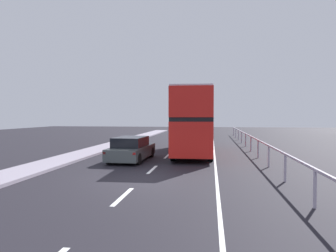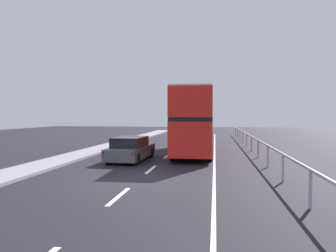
{
  "view_description": "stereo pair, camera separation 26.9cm",
  "coord_description": "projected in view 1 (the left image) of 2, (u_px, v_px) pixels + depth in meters",
  "views": [
    {
      "loc": [
        2.87,
        -12.34,
        2.66
      ],
      "look_at": [
        -0.04,
        7.94,
        1.97
      ],
      "focal_mm": 32.09,
      "sensor_mm": 36.0,
      "label": 1
    },
    {
      "loc": [
        3.14,
        -12.3,
        2.66
      ],
      "look_at": [
        -0.04,
        7.94,
        1.97
      ],
      "focal_mm": 32.09,
      "sensor_mm": 36.0,
      "label": 2
    }
  ],
  "objects": [
    {
      "name": "lane_paint_markings",
      "position": [
        198.0,
        154.0,
        20.68
      ],
      "size": [
        3.25,
        46.0,
        0.01
      ],
      "color": "silver",
      "rests_on": "ground"
    },
    {
      "name": "bridge_side_railing",
      "position": [
        254.0,
        141.0,
        20.74
      ],
      "size": [
        0.1,
        42.0,
        1.16
      ],
      "color": "#B5AABD",
      "rests_on": "ground"
    },
    {
      "name": "near_sidewalk_kerb",
      "position": [
        17.0,
        173.0,
        13.52
      ],
      "size": [
        2.06,
        80.0,
        0.14
      ],
      "primitive_type": "cube",
      "color": "gray",
      "rests_on": "ground"
    },
    {
      "name": "double_decker_bus_red",
      "position": [
        193.0,
        120.0,
        21.3
      ],
      "size": [
        2.79,
        10.59,
        4.39
      ],
      "rotation": [
        0.0,
        0.0,
        0.04
      ],
      "color": "red",
      "rests_on": "ground"
    },
    {
      "name": "hatchback_car_near",
      "position": [
        131.0,
        149.0,
        17.89
      ],
      "size": [
        2.03,
        4.57,
        1.42
      ],
      "rotation": [
        0.0,
        0.0,
        -0.04
      ],
      "color": "#484F4F",
      "rests_on": "ground"
    },
    {
      "name": "ground_plane",
      "position": [
        142.0,
        180.0,
        12.7
      ],
      "size": [
        75.0,
        120.0,
        0.1
      ],
      "primitive_type": "cube",
      "color": "black"
    }
  ]
}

